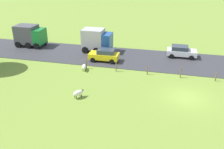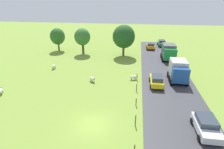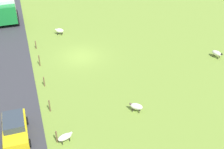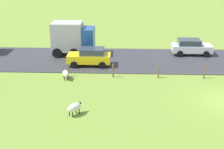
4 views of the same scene
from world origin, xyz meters
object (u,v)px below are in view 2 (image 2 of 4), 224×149
Objects in this scene: car_1 at (150,46)px; truck_1 at (169,52)px; sheep_2 at (0,91)px; sheep_3 at (133,77)px; tree_2 at (82,37)px; tree_1 at (58,36)px; car_3 at (162,43)px; tree_0 at (124,37)px; car_4 at (156,80)px; truck_2 at (178,71)px; sheep_1 at (92,79)px; car_0 at (206,125)px; sheep_4 at (54,66)px.

truck_1 is at bearing -69.31° from car_1.
sheep_3 is (18.09, 7.42, -0.06)m from sheep_2.
tree_2 reaches higher than sheep_2.
sheep_3 is at bearing -122.04° from truck_1.
tree_1 reaches higher than car_3.
sheep_3 is 0.29× the size of truck_1.
tree_0 reaches higher than car_4.
car_1 is at bearing 47.18° from tree_0.
tree_0 reaches higher than sheep_2.
tree_2 is 1.52× the size of car_4.
tree_1 is (-1.19, 22.62, 3.02)m from sheep_2.
car_4 is (-3.44, -2.08, -0.92)m from truck_2.
truck_1 is 13.47m from car_4.
sheep_1 is 0.20× the size of tree_2.
sheep_3 is at bearing 14.59° from sheep_1.
sheep_2 is at bearing -143.34° from truck_1.
car_4 is at bearing -66.85° from tree_0.
car_0 is (0.52, -12.06, -0.94)m from truck_2.
car_1 is 21.64m from car_4.
car_3 is (3.26, 3.56, 0.01)m from car_1.
sheep_1 is 0.17× the size of tree_0.
car_3 is 1.01× the size of car_4.
sheep_2 is 0.33× the size of car_3.
car_0 is (26.79, -26.82, -2.68)m from tree_1.
sheep_2 is 0.33× the size of car_4.
sheep_2 reaches higher than sheep_1.
sheep_3 is 24.59m from car_3.
tree_0 is at bearing 113.15° from car_4.
tree_0 is 26.87m from car_0.
tree_0 is at bearing -132.71° from car_3.
truck_1 is at bearing 74.74° from car_4.
tree_1 is 1.28× the size of truck_1.
car_4 reaches higher than car_3.
tree_0 is 1.25× the size of tree_1.
truck_2 is 1.05× the size of car_0.
sheep_3 is 15.27m from sheep_4.
sheep_3 is 20.36m from car_1.
car_0 is (25.60, -4.21, 0.34)m from sheep_2.
sheep_4 is 13.46m from tree_1.
car_1 is at bearing 11.74° from tree_1.
tree_1 is at bearing 108.97° from sheep_4.
sheep_4 is at bearing 169.45° from sheep_3.
tree_0 is 1.75× the size of car_3.
sheep_1 is at bearing -115.33° from car_1.
car_3 is at bearing 89.81° from truck_2.
tree_1 reaches higher than car_1.
sheep_1 is 6.67m from sheep_3.
truck_2 is (19.35, -12.92, -2.18)m from tree_2.
tree_1 is at bearing 150.67° from truck_2.
car_1 is at bearing 64.67° from sheep_1.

